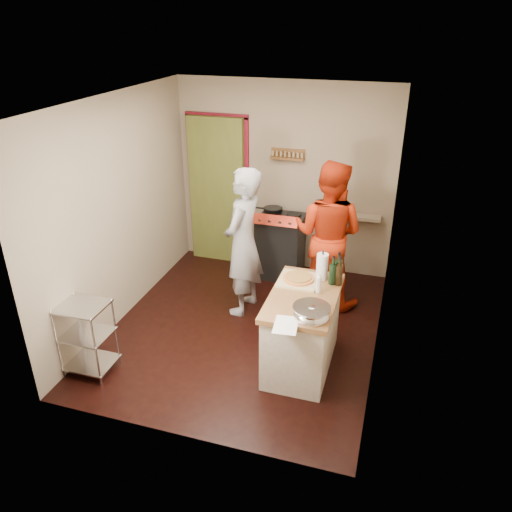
# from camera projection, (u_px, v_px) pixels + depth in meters

# --- Properties ---
(floor) EXTENTS (3.50, 3.50, 0.00)m
(floor) POSITION_uv_depth(u_px,v_px,m) (245.00, 327.00, 5.89)
(floor) COLOR black
(floor) RESTS_ON ground
(back_wall) EXTENTS (3.00, 0.44, 2.60)m
(back_wall) POSITION_uv_depth(u_px,v_px,m) (241.00, 185.00, 7.09)
(back_wall) COLOR gray
(back_wall) RESTS_ON ground
(left_wall) EXTENTS (0.04, 3.50, 2.60)m
(left_wall) POSITION_uv_depth(u_px,v_px,m) (120.00, 211.00, 5.71)
(left_wall) COLOR gray
(left_wall) RESTS_ON ground
(right_wall) EXTENTS (0.04, 3.50, 2.60)m
(right_wall) POSITION_uv_depth(u_px,v_px,m) (388.00, 243.00, 4.92)
(right_wall) COLOR gray
(right_wall) RESTS_ON ground
(ceiling) EXTENTS (3.00, 3.50, 0.02)m
(ceiling) POSITION_uv_depth(u_px,v_px,m) (243.00, 99.00, 4.74)
(ceiling) COLOR white
(ceiling) RESTS_ON back_wall
(stove) EXTENTS (0.60, 0.63, 1.00)m
(stove) POSITION_uv_depth(u_px,v_px,m) (280.00, 245.00, 6.90)
(stove) COLOR black
(stove) RESTS_ON ground
(wire_shelving) EXTENTS (0.48, 0.40, 0.80)m
(wire_shelving) POSITION_uv_depth(u_px,v_px,m) (87.00, 335.00, 5.00)
(wire_shelving) COLOR silver
(wire_shelving) RESTS_ON ground
(island) EXTENTS (0.66, 1.28, 1.15)m
(island) POSITION_uv_depth(u_px,v_px,m) (303.00, 328.00, 5.09)
(island) COLOR beige
(island) RESTS_ON ground
(person_stripe) EXTENTS (0.50, 0.71, 1.82)m
(person_stripe) POSITION_uv_depth(u_px,v_px,m) (243.00, 243.00, 5.87)
(person_stripe) COLOR #A8A8AD
(person_stripe) RESTS_ON ground
(person_red) EXTENTS (1.02, 0.86, 1.84)m
(person_red) POSITION_uv_depth(u_px,v_px,m) (328.00, 234.00, 6.07)
(person_red) COLOR #B9280C
(person_red) RESTS_ON ground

